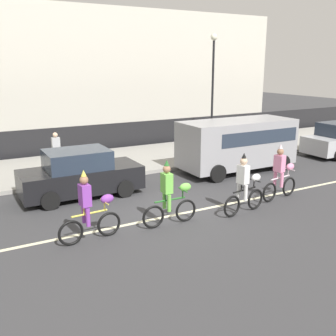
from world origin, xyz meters
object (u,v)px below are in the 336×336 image
object	(u,v)px
parade_cyclist_zebra	(245,187)
parked_van_grey	(239,141)
parade_cyclist_pink	(281,175)
pedestrian_onlooker	(56,151)
parade_cyclist_purple	(90,210)
parked_car_black	(80,174)
parade_cyclist_lime	(170,197)
street_lamp_post	(213,73)

from	to	relation	value
parade_cyclist_zebra	parked_van_grey	size ratio (longest dim) A/B	0.38
parade_cyclist_pink	pedestrian_onlooker	distance (m)	8.93
parade_cyclist_purple	parked_car_black	bearing A→B (deg)	77.23
parade_cyclist_lime	parade_cyclist_pink	size ratio (longest dim) A/B	1.00
parade_cyclist_lime	parked_car_black	xyz separation A→B (m)	(-1.48, 3.73, -0.06)
parade_cyclist_zebra	parked_van_grey	xyz separation A→B (m)	(2.98, 4.07, 0.44)
parade_cyclist_purple	street_lamp_post	xyz separation A→B (m)	(9.80, 8.63, 3.15)
parade_cyclist_lime	pedestrian_onlooker	world-z (taller)	parade_cyclist_lime
parade_cyclist_pink	parade_cyclist_lime	bearing A→B (deg)	-177.86
parade_cyclist_lime	street_lamp_post	xyz separation A→B (m)	(7.49, 8.72, 3.15)
parade_cyclist_purple	parked_car_black	world-z (taller)	parade_cyclist_purple
parade_cyclist_purple	parade_cyclist_lime	world-z (taller)	same
pedestrian_onlooker	parade_cyclist_zebra	bearing A→B (deg)	-61.14
parade_cyclist_purple	parked_car_black	xyz separation A→B (m)	(0.83, 3.64, -0.06)
parade_cyclist_lime	pedestrian_onlooker	xyz separation A→B (m)	(-1.53, 6.89, 0.17)
parade_cyclist_pink	pedestrian_onlooker	world-z (taller)	parade_cyclist_pink
parade_cyclist_pink	parked_car_black	world-z (taller)	parade_cyclist_pink
parade_cyclist_purple	parade_cyclist_lime	xyz separation A→B (m)	(2.31, -0.09, 0.00)
parked_car_black	pedestrian_onlooker	bearing A→B (deg)	90.77
parade_cyclist_pink	street_lamp_post	xyz separation A→B (m)	(3.14, 8.56, 3.15)
parade_cyclist_lime	street_lamp_post	size ratio (longest dim) A/B	0.33
parade_cyclist_purple	parade_cyclist_lime	size ratio (longest dim) A/B	1.00
parade_cyclist_zebra	pedestrian_onlooker	xyz separation A→B (m)	(-3.96, 7.19, 0.17)
parked_van_grey	pedestrian_onlooker	xyz separation A→B (m)	(-6.94, 3.12, -0.27)
parade_cyclist_zebra	parade_cyclist_lime	bearing A→B (deg)	173.06
parade_cyclist_zebra	pedestrian_onlooker	distance (m)	8.21
parked_car_black	street_lamp_post	world-z (taller)	street_lamp_post
parade_cyclist_pink	parked_van_grey	size ratio (longest dim) A/B	0.38
parade_cyclist_lime	parked_van_grey	size ratio (longest dim) A/B	0.38
parade_cyclist_pink	parked_car_black	distance (m)	6.84
parked_car_black	street_lamp_post	size ratio (longest dim) A/B	0.70
parked_van_grey	parked_car_black	size ratio (longest dim) A/B	1.22
parade_cyclist_purple	parade_cyclist_lime	distance (m)	2.31
parade_cyclist_zebra	parked_car_black	world-z (taller)	parade_cyclist_zebra
parked_van_grey	parked_car_black	bearing A→B (deg)	-179.64
parade_cyclist_lime	parked_van_grey	bearing A→B (deg)	34.85
parked_van_grey	pedestrian_onlooker	distance (m)	7.62
parade_cyclist_purple	street_lamp_post	world-z (taller)	street_lamp_post
parked_van_grey	street_lamp_post	distance (m)	6.01
parade_cyclist_purple	pedestrian_onlooker	xyz separation A→B (m)	(0.78, 6.80, 0.17)
parade_cyclist_pink	parked_van_grey	bearing A→B (deg)	73.51
parade_cyclist_purple	street_lamp_post	bearing A→B (deg)	41.39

